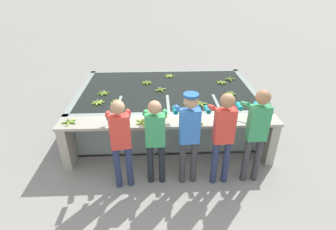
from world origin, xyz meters
name	(u,v)px	position (x,y,z in m)	size (l,w,h in m)	color
ground_plane	(170,169)	(0.00, 0.00, 0.00)	(80.00, 80.00, 0.00)	gray
wash_tank	(167,107)	(0.00, 1.74, 0.46)	(4.03, 2.60, 0.93)	gray
work_ledge	(170,134)	(0.00, 0.23, 0.65)	(4.03, 0.45, 0.93)	#A8A393
worker_0	(120,137)	(-0.81, -0.36, 0.98)	(0.48, 0.74, 1.63)	navy
worker_1	(155,136)	(-0.26, -0.27, 0.94)	(0.41, 0.71, 1.58)	#1E2328
worker_2	(189,130)	(0.29, -0.29, 1.03)	(0.45, 0.73, 1.69)	#38383D
worker_3	(223,131)	(0.84, -0.33, 1.03)	(0.43, 0.73, 1.70)	navy
worker_4	(256,128)	(1.39, -0.30, 1.05)	(0.42, 0.72, 1.74)	#38383D
banana_bunch_floating_0	(221,82)	(1.35, 2.05, 0.95)	(0.27, 0.28, 0.08)	#8CB738
banana_bunch_floating_1	(230,79)	(1.61, 2.26, 0.95)	(0.28, 0.28, 0.08)	#75A333
banana_bunch_floating_2	(147,83)	(-0.48, 2.10, 0.95)	(0.27, 0.28, 0.08)	#7FAD33
banana_bunch_floating_3	(98,102)	(-1.44, 1.02, 0.95)	(0.28, 0.28, 0.08)	#93BC3D
banana_bunch_floating_4	(230,94)	(1.39, 1.34, 0.95)	(0.28, 0.28, 0.08)	#75A333
banana_bunch_floating_5	(169,76)	(0.09, 2.55, 0.95)	(0.28, 0.27, 0.08)	#9EC642
banana_bunch_floating_6	(201,104)	(0.66, 0.86, 0.95)	(0.28, 0.28, 0.08)	#8CB738
banana_bunch_floating_7	(160,90)	(-0.15, 1.65, 0.95)	(0.27, 0.27, 0.08)	#8CB738
banana_bunch_floating_8	(103,93)	(-1.41, 1.49, 0.95)	(0.27, 0.28, 0.08)	#75A333
banana_bunch_floating_9	(116,102)	(-1.06, 1.03, 0.95)	(0.27, 0.27, 0.08)	#9EC642
banana_bunch_ledge_0	(143,122)	(-0.49, 0.17, 0.95)	(0.27, 0.28, 0.08)	#9EC642
banana_bunch_ledge_1	(197,122)	(0.48, 0.13, 0.95)	(0.24, 0.24, 0.08)	#9EC642
banana_bunch_ledge_2	(69,122)	(-1.79, 0.22, 0.95)	(0.28, 0.27, 0.08)	#75A333
knife_0	(232,119)	(1.14, 0.21, 0.94)	(0.32, 0.20, 0.02)	silver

